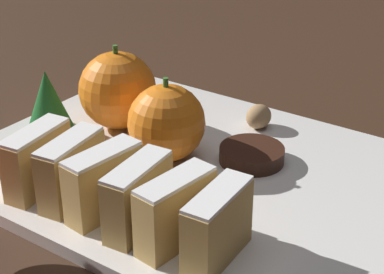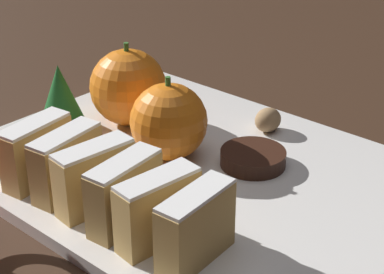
{
  "view_description": "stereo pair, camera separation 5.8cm",
  "coord_description": "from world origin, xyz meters",
  "px_view_note": "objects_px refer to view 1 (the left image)",
  "views": [
    {
      "loc": [
        -0.42,
        -0.3,
        0.3
      ],
      "look_at": [
        0.0,
        0.0,
        0.04
      ],
      "focal_mm": 60.0,
      "sensor_mm": 36.0,
      "label": 1
    },
    {
      "loc": [
        -0.39,
        -0.34,
        0.3
      ],
      "look_at": [
        0.0,
        0.0,
        0.04
      ],
      "focal_mm": 60.0,
      "sensor_mm": 36.0,
      "label": 2
    }
  ],
  "objects_px": {
    "orange_far": "(168,122)",
    "chocolate_cookie": "(252,155)",
    "orange_near": "(118,90)",
    "walnut": "(259,116)"
  },
  "relations": [
    {
      "from": "orange_far",
      "to": "chocolate_cookie",
      "type": "xyz_separation_m",
      "value": [
        0.04,
        -0.07,
        -0.03
      ]
    },
    {
      "from": "orange_near",
      "to": "chocolate_cookie",
      "type": "xyz_separation_m",
      "value": [
        0.01,
        -0.15,
        -0.03
      ]
    },
    {
      "from": "orange_far",
      "to": "orange_near",
      "type": "bearing_deg",
      "value": 73.2
    },
    {
      "from": "walnut",
      "to": "chocolate_cookie",
      "type": "distance_m",
      "value": 0.07
    },
    {
      "from": "orange_far",
      "to": "chocolate_cookie",
      "type": "distance_m",
      "value": 0.08
    },
    {
      "from": "walnut",
      "to": "chocolate_cookie",
      "type": "bearing_deg",
      "value": -155.12
    },
    {
      "from": "orange_near",
      "to": "walnut",
      "type": "distance_m",
      "value": 0.15
    },
    {
      "from": "orange_far",
      "to": "chocolate_cookie",
      "type": "height_order",
      "value": "orange_far"
    },
    {
      "from": "orange_near",
      "to": "chocolate_cookie",
      "type": "height_order",
      "value": "orange_near"
    },
    {
      "from": "orange_near",
      "to": "orange_far",
      "type": "bearing_deg",
      "value": -106.8
    }
  ]
}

